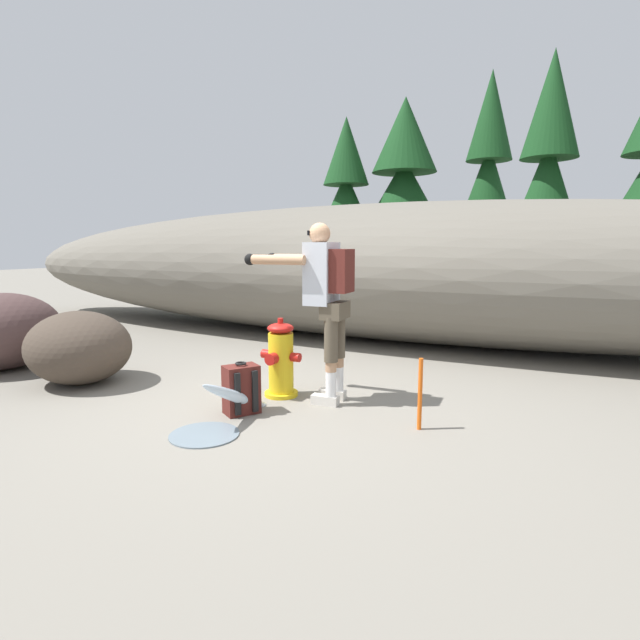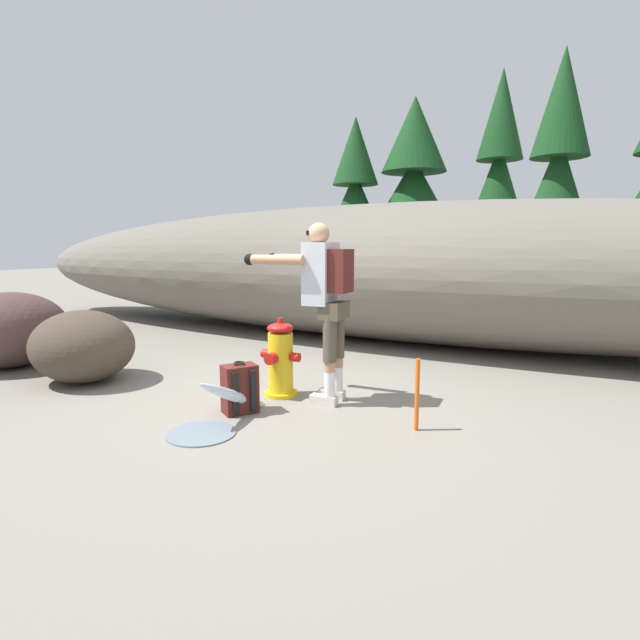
{
  "view_description": "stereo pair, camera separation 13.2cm",
  "coord_description": "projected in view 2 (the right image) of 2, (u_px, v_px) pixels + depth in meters",
  "views": [
    {
      "loc": [
        2.45,
        -4.02,
        1.51
      ],
      "look_at": [
        0.21,
        0.44,
        0.75
      ],
      "focal_mm": 27.95,
      "sensor_mm": 36.0,
      "label": 1
    },
    {
      "loc": [
        2.57,
        -3.96,
        1.51
      ],
      "look_at": [
        0.21,
        0.44,
        0.75
      ],
      "focal_mm": 27.95,
      "sensor_mm": 36.0,
      "label": 2
    }
  ],
  "objects": [
    {
      "name": "pine_tree_right",
      "position": [
        558.0,
        176.0,
        10.87
      ],
      "size": [
        1.88,
        1.88,
        5.68
      ],
      "color": "#47331E",
      "rests_on": "ground_plane"
    },
    {
      "name": "spare_backpack",
      "position": [
        240.0,
        389.0,
        4.49
      ],
      "size": [
        0.36,
        0.36,
        0.47
      ],
      "rotation": [
        0.0,
        0.0,
        2.58
      ],
      "color": "#511E19",
      "rests_on": "ground_plane"
    },
    {
      "name": "hydrant_water_jet",
      "position": [
        231.0,
        406.0,
        4.31
      ],
      "size": [
        0.56,
        1.31,
        0.59
      ],
      "color": "silver",
      "rests_on": "ground_plane"
    },
    {
      "name": "dirt_embankment",
      "position": [
        404.0,
        272.0,
        7.88
      ],
      "size": [
        16.78,
        3.2,
        2.16
      ],
      "primitive_type": "ellipsoid",
      "color": "#666056",
      "rests_on": "ground_plane"
    },
    {
      "name": "boulder_mid",
      "position": [
        83.0,
        346.0,
        5.49
      ],
      "size": [
        1.37,
        1.3,
        0.8
      ],
      "primitive_type": "ellipsoid",
      "rotation": [
        0.0,
        0.0,
        1.35
      ],
      "color": "#43382E",
      "rests_on": "ground_plane"
    },
    {
      "name": "fire_hydrant",
      "position": [
        280.0,
        360.0,
        4.98
      ],
      "size": [
        0.43,
        0.38,
        0.79
      ],
      "color": "gold",
      "rests_on": "ground_plane"
    },
    {
      "name": "utility_worker",
      "position": [
        323.0,
        290.0,
        4.69
      ],
      "size": [
        1.0,
        0.58,
        1.71
      ],
      "rotation": [
        0.0,
        0.0,
        -3.07
      ],
      "color": "beige",
      "rests_on": "ground_plane"
    },
    {
      "name": "survey_stake",
      "position": [
        417.0,
        395.0,
        4.04
      ],
      "size": [
        0.04,
        0.04,
        0.6
      ],
      "primitive_type": "cylinder",
      "color": "#E55914",
      "rests_on": "ground_plane"
    },
    {
      "name": "pine_tree_center",
      "position": [
        498.0,
        175.0,
        14.33
      ],
      "size": [
        1.99,
        1.99,
        6.42
      ],
      "color": "#47331E",
      "rests_on": "ground_plane"
    },
    {
      "name": "pine_tree_far_left",
      "position": [
        355.0,
        196.0,
        15.18
      ],
      "size": [
        2.14,
        2.14,
        5.3
      ],
      "color": "#47331E",
      "rests_on": "ground_plane"
    },
    {
      "name": "boulder_large",
      "position": [
        10.0,
        330.0,
        6.16
      ],
      "size": [
        1.3,
        1.47,
        0.93
      ],
      "primitive_type": "ellipsoid",
      "rotation": [
        0.0,
        0.0,
        1.63
      ],
      "color": "#483332",
      "rests_on": "ground_plane"
    },
    {
      "name": "ground_plane",
      "position": [
        280.0,
        402.0,
        4.87
      ],
      "size": [
        56.0,
        56.0,
        0.04
      ],
      "primitive_type": "cube",
      "color": "slate"
    },
    {
      "name": "pine_tree_left",
      "position": [
        413.0,
        185.0,
        15.0
      ],
      "size": [
        2.99,
        2.99,
        5.84
      ],
      "color": "#47331E",
      "rests_on": "ground_plane"
    }
  ]
}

